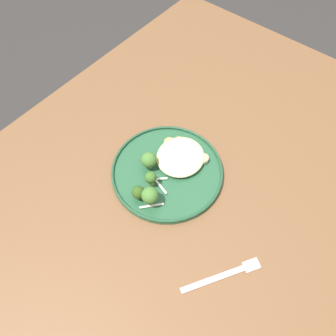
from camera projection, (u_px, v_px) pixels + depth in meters
name	position (u px, v px, depth m)	size (l,w,h in m)	color
ground	(175.00, 261.00, 1.46)	(6.00, 6.00, 0.00)	#2D2B28
wooden_dining_table	(179.00, 196.00, 0.90)	(1.40, 1.00, 0.74)	brown
dinner_plate	(168.00, 170.00, 0.84)	(0.29, 0.29, 0.02)	#235133
noodle_bed	(180.00, 157.00, 0.84)	(0.13, 0.12, 0.03)	beige
seared_scallop_left_edge	(163.00, 156.00, 0.84)	(0.03, 0.03, 0.01)	#E5C689
seared_scallop_front_small	(180.00, 157.00, 0.84)	(0.04, 0.04, 0.01)	#E5C689
seared_scallop_tilted_round	(168.00, 165.00, 0.83)	(0.03, 0.03, 0.01)	#DBB77A
seared_scallop_rear_pale	(203.00, 158.00, 0.84)	(0.03, 0.03, 0.01)	beige
seared_scallop_center_golden	(169.00, 143.00, 0.87)	(0.03, 0.03, 0.01)	#E5C689
seared_scallop_half_hidden	(179.00, 141.00, 0.87)	(0.03, 0.03, 0.01)	#DBB77A
broccoli_floret_left_leaning	(138.00, 193.00, 0.77)	(0.03, 0.03, 0.04)	#7A994C
broccoli_floret_tall_stalk	(151.00, 178.00, 0.79)	(0.03, 0.03, 0.05)	#7A994C
broccoli_floret_front_edge	(149.00, 160.00, 0.82)	(0.04, 0.04, 0.05)	#7A994C
broccoli_floret_split_head	(150.00, 196.00, 0.75)	(0.04, 0.04, 0.06)	#89A356
onion_sliver_pale_crescent	(152.00, 206.00, 0.78)	(0.06, 0.01, 0.00)	silver
onion_sliver_short_strip	(160.00, 185.00, 0.81)	(0.06, 0.01, 0.00)	silver
onion_sliver_long_sliver	(156.00, 179.00, 0.82)	(0.06, 0.01, 0.00)	silver
dinner_fork	(224.00, 275.00, 0.70)	(0.17, 0.11, 0.00)	silver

